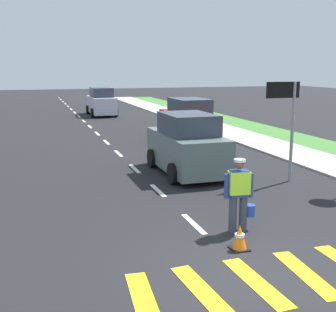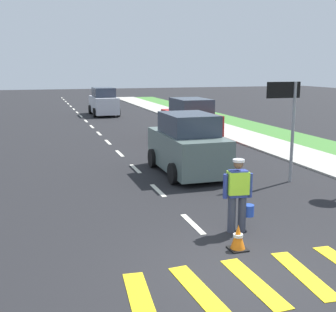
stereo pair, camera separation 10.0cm
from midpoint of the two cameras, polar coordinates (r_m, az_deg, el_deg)
name	(u,v)px [view 1 (the left image)]	position (r m, az deg, el deg)	size (l,w,h in m)	color
ground_plane	(89,126)	(27.95, -10.33, 3.84)	(96.00, 96.00, 0.00)	black
sidewalk_right	(287,151)	(20.00, 15.08, 0.62)	(2.40, 72.00, 0.14)	#B2ADA3
grass_verge_right	(332,148)	(21.38, 20.50, 0.97)	(2.40, 72.00, 0.06)	#478438
crosswalk_stripes	(256,282)	(7.99, 11.03, -15.82)	(4.48, 1.92, 0.01)	yellow
lane_center_line	(81,119)	(32.09, -11.32, 4.79)	(0.14, 46.40, 0.01)	silver
road_worker	(240,192)	(9.87, 9.01, -4.59)	(0.77, 0.36, 1.67)	#383D4C
lane_direction_sign	(287,107)	(14.25, 15.01, 6.14)	(1.16, 0.11, 3.20)	gray
traffic_cone_near	(240,237)	(9.12, 8.99, -10.42)	(0.36, 0.36, 0.53)	black
car_parked_far	(189,121)	(22.20, 2.59, 4.61)	(2.06, 4.35, 2.10)	red
car_outgoing_far	(101,102)	(34.15, -8.76, 6.92)	(1.97, 4.26, 2.11)	silver
car_outgoing_ahead	(187,146)	(15.13, 2.28, 1.34)	(2.02, 4.01, 2.10)	slate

